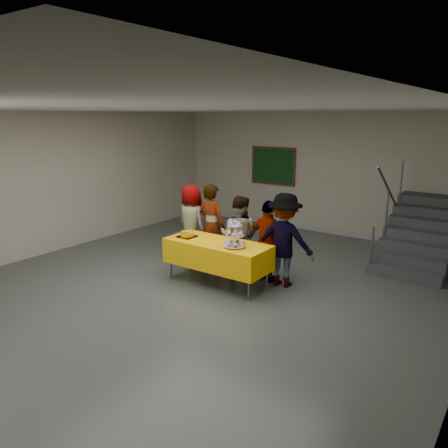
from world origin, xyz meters
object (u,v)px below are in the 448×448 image
object	(u,v)px
cupcake_stand	(235,237)
bear_cake	(187,234)
schoolchild_b	(212,225)
schoolchild_d	(268,242)
schoolchild_e	(284,240)
schoolchild_c	(239,236)
staircase	(423,237)
noticeboard	(273,166)
schoolchild_a	(192,223)
bake_table	(217,254)

from	to	relation	value
cupcake_stand	bear_cake	size ratio (longest dim) A/B	1.24
schoolchild_b	schoolchild_d	bearing A→B (deg)	176.72
bear_cake	schoolchild_e	bearing A→B (deg)	23.22
schoolchild_c	schoolchild_d	size ratio (longest dim) A/B	1.02
schoolchild_b	staircase	distance (m)	4.37
bear_cake	noticeboard	world-z (taller)	noticeboard
noticeboard	schoolchild_e	bearing A→B (deg)	-57.82
schoolchild_e	staircase	size ratio (longest dim) A/B	0.68
cupcake_stand	schoolchild_d	world-z (taller)	schoolchild_d
schoolchild_a	schoolchild_e	size ratio (longest dim) A/B	0.95
staircase	schoolchild_b	bearing A→B (deg)	-139.34
schoolchild_a	schoolchild_c	bearing A→B (deg)	-174.95
schoolchild_b	staircase	size ratio (longest dim) A/B	0.69
schoolchild_b	schoolchild_d	size ratio (longest dim) A/B	1.12
bake_table	schoolchild_e	xyz separation A→B (m)	(0.97, 0.63, 0.26)
bake_table	bear_cake	xyz separation A→B (m)	(-0.64, -0.06, 0.27)
cupcake_stand	schoolchild_e	world-z (taller)	schoolchild_e
schoolchild_a	staircase	bearing A→B (deg)	-131.08
bake_table	noticeboard	bearing A→B (deg)	107.60
bear_cake	staircase	world-z (taller)	staircase
bear_cake	schoolchild_d	size ratio (longest dim) A/B	0.24
bake_table	schoolchild_c	bearing A→B (deg)	84.83
schoolchild_a	noticeboard	size ratio (longest dim) A/B	1.20
cupcake_stand	noticeboard	world-z (taller)	noticeboard
schoolchild_d	staircase	world-z (taller)	staircase
schoolchild_d	staircase	size ratio (longest dim) A/B	0.61
cupcake_stand	schoolchild_e	size ratio (longest dim) A/B	0.27
noticeboard	bake_table	bearing A→B (deg)	-72.40
schoolchild_a	schoolchild_d	bearing A→B (deg)	-171.28
cupcake_stand	schoolchild_e	distance (m)	0.91
schoolchild_e	noticeboard	xyz separation A→B (m)	(-2.36, 3.75, 0.78)
bake_table	schoolchild_a	world-z (taller)	schoolchild_a
noticeboard	schoolchild_c	bearing A→B (deg)	-69.13
schoolchild_b	staircase	bearing A→B (deg)	-139.02
bear_cake	schoolchild_c	world-z (taller)	schoolchild_c
schoolchild_b	noticeboard	size ratio (longest dim) A/B	1.27
schoolchild_d	staircase	xyz separation A→B (m)	(1.98, 2.92, -0.25)
schoolchild_c	schoolchild_b	bearing A→B (deg)	-24.67
bear_cake	schoolchild_d	bearing A→B (deg)	28.01
bake_table	bear_cake	size ratio (longest dim) A/B	5.25
bake_table	schoolchild_b	bearing A→B (deg)	133.11
staircase	noticeboard	size ratio (longest dim) A/B	1.85
schoolchild_e	noticeboard	distance (m)	4.50
bake_table	bear_cake	world-z (taller)	bear_cake
cupcake_stand	schoolchild_d	bearing A→B (deg)	71.61
schoolchild_c	schoolchild_d	xyz separation A→B (m)	(0.60, 0.03, -0.01)
schoolchild_b	schoolchild_c	xyz separation A→B (m)	(0.72, -0.12, -0.07)
schoolchild_c	schoolchild_d	world-z (taller)	schoolchild_c
bake_table	schoolchild_e	bearing A→B (deg)	33.07
schoolchild_b	schoolchild_d	distance (m)	1.33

